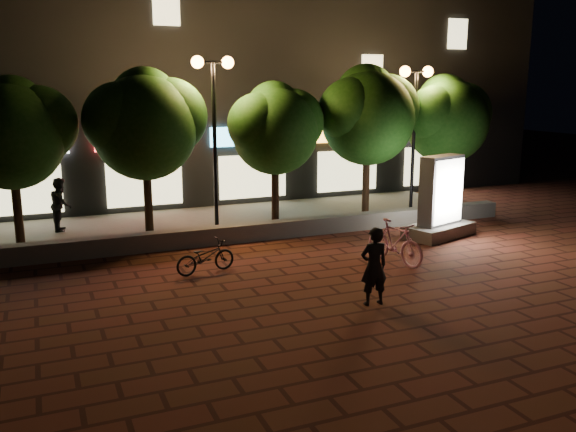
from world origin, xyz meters
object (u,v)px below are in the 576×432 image
tree_far_right (447,116)px  tree_far_left (12,129)px  street_lamp_right (415,102)px  ad_kiosk (440,204)px  scooter_parked (205,257)px  tree_right (368,112)px  tree_left (146,121)px  scooter_pink (395,242)px  tree_mid (276,125)px  street_lamp_left (214,99)px  rider (374,266)px  pedestrian (61,204)px

tree_far_right → tree_far_left: bearing=-180.0°
tree_far_left → street_lamp_right: bearing=-1.2°
ad_kiosk → scooter_parked: (-7.39, -0.78, -0.58)m
tree_right → scooter_parked: bearing=-149.3°
tree_far_left → ad_kiosk: 12.13m
tree_left → scooter_pink: 7.82m
tree_far_right → scooter_parked: 11.09m
tree_mid → street_lamp_right: size_ratio=0.90×
ad_kiosk → scooter_parked: ad_kiosk is taller
tree_left → scooter_parked: bearing=-81.7°
tree_left → ad_kiosk: (7.97, -3.20, -2.46)m
tree_mid → street_lamp_right: street_lamp_right is taller
tree_right → tree_far_right: size_ratio=1.06×
tree_right → scooter_pink: 6.26m
tree_far_right → street_lamp_right: street_lamp_right is taller
tree_far_left → street_lamp_left: 5.50m
street_lamp_left → rider: (1.26, -7.15, -3.21)m
tree_left → ad_kiosk: 8.93m
tree_mid → tree_far_right: size_ratio=0.95×
tree_far_left → tree_left: (3.50, 0.00, 0.15)m
street_lamp_right → pedestrian: (-11.34, 1.89, -3.00)m
tree_far_left → tree_mid: bearing=-0.0°
tree_left → tree_right: (7.30, 0.00, 0.12)m
tree_left → tree_far_right: 10.50m
tree_mid → tree_right: tree_right is taller
street_lamp_left → scooter_pink: 6.77m
street_lamp_left → rider: size_ratio=3.16×
tree_far_right → scooter_pink: size_ratio=2.57×
street_lamp_right → rider: size_ratio=3.04×
tree_left → tree_mid: (4.00, -0.00, -0.23)m
tree_left → rider: size_ratio=2.98×
tree_far_left → tree_right: 10.81m
tree_far_left → tree_right: (10.80, 0.00, 0.27)m
street_lamp_left → street_lamp_right: bearing=0.0°
ad_kiosk → tree_left: bearing=158.1°
tree_far_left → tree_far_right: tree_far_right is taller
ad_kiosk → rider: ad_kiosk is taller
pedestrian → tree_left: bearing=-116.1°
tree_left → tree_far_left: bearing=-180.0°
tree_right → pedestrian: bearing=170.5°
tree_right → ad_kiosk: tree_right is taller
tree_left → tree_mid: bearing=-0.0°
street_lamp_right → ad_kiosk: (-0.98, -2.94, -2.91)m
tree_mid → tree_far_right: 6.50m
tree_far_right → tree_right: bearing=180.0°
ad_kiosk → street_lamp_right: bearing=71.6°
tree_left → street_lamp_right: bearing=-1.7°
ad_kiosk → scooter_pink: bearing=-145.8°
tree_far_left → rider: tree_far_left is taller
tree_far_right → ad_kiosk: 4.73m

